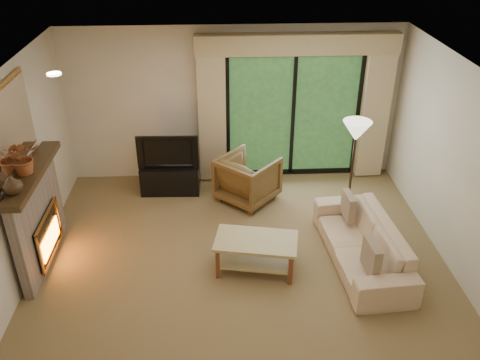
{
  "coord_description": "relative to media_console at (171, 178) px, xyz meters",
  "views": [
    {
      "loc": [
        -0.3,
        -5.42,
        4.33
      ],
      "look_at": [
        0.0,
        0.3,
        1.1
      ],
      "focal_mm": 38.0,
      "sensor_mm": 36.0,
      "label": 1
    }
  ],
  "objects": [
    {
      "name": "floor",
      "position": [
        1.06,
        -1.95,
        -0.24
      ],
      "size": [
        5.5,
        5.5,
        0.0
      ],
      "primitive_type": "plane",
      "color": "olive",
      "rests_on": "ground"
    },
    {
      "name": "ceiling",
      "position": [
        1.06,
        -1.95,
        2.36
      ],
      "size": [
        5.5,
        5.5,
        0.0
      ],
      "primitive_type": "plane",
      "rotation": [
        3.14,
        0.0,
        0.0
      ],
      "color": "white",
      "rests_on": "ground"
    },
    {
      "name": "wall_back",
      "position": [
        1.06,
        0.55,
        1.06
      ],
      "size": [
        5.0,
        0.0,
        5.0
      ],
      "primitive_type": "plane",
      "rotation": [
        1.57,
        0.0,
        0.0
      ],
      "color": "beige",
      "rests_on": "ground"
    },
    {
      "name": "wall_front",
      "position": [
        1.06,
        -4.45,
        1.06
      ],
      "size": [
        5.0,
        0.0,
        5.0
      ],
      "primitive_type": "plane",
      "rotation": [
        -1.57,
        0.0,
        0.0
      ],
      "color": "beige",
      "rests_on": "ground"
    },
    {
      "name": "wall_left",
      "position": [
        -1.69,
        -1.95,
        1.06
      ],
      "size": [
        0.0,
        5.0,
        5.0
      ],
      "primitive_type": "plane",
      "rotation": [
        1.57,
        0.0,
        1.57
      ],
      "color": "beige",
      "rests_on": "ground"
    },
    {
      "name": "wall_right",
      "position": [
        3.81,
        -1.95,
        1.06
      ],
      "size": [
        0.0,
        5.0,
        5.0
      ],
      "primitive_type": "plane",
      "rotation": [
        1.57,
        0.0,
        -1.57
      ],
      "color": "beige",
      "rests_on": "ground"
    },
    {
      "name": "fireplace",
      "position": [
        -1.57,
        -1.75,
        0.45
      ],
      "size": [
        0.24,
        1.7,
        1.37
      ],
      "primitive_type": null,
      "color": "slate",
      "rests_on": "floor"
    },
    {
      "name": "mirror",
      "position": [
        -1.65,
        -1.75,
        1.71
      ],
      "size": [
        0.07,
        1.45,
        1.02
      ],
      "primitive_type": null,
      "color": "#C18D45",
      "rests_on": "wall_left"
    },
    {
      "name": "sliding_door",
      "position": [
        2.06,
        0.5,
        0.86
      ],
      "size": [
        2.26,
        0.1,
        2.16
      ],
      "primitive_type": null,
      "color": "black",
      "rests_on": "floor"
    },
    {
      "name": "curtain_left",
      "position": [
        0.71,
        0.39,
        0.96
      ],
      "size": [
        0.45,
        0.18,
        2.35
      ],
      "primitive_type": "cube",
      "color": "tan",
      "rests_on": "floor"
    },
    {
      "name": "curtain_right",
      "position": [
        3.41,
        0.39,
        0.96
      ],
      "size": [
        0.45,
        0.18,
        2.35
      ],
      "primitive_type": "cube",
      "color": "tan",
      "rests_on": "floor"
    },
    {
      "name": "cornice",
      "position": [
        2.06,
        0.41,
        2.08
      ],
      "size": [
        3.2,
        0.24,
        0.32
      ],
      "primitive_type": "cube",
      "color": "tan",
      "rests_on": "wall_back"
    },
    {
      "name": "media_console",
      "position": [
        0.0,
        0.0,
        0.0
      ],
      "size": [
        0.97,
        0.46,
        0.48
      ],
      "primitive_type": "cube",
      "rotation": [
        0.0,
        0.0,
        -0.03
      ],
      "color": "black",
      "rests_on": "floor"
    },
    {
      "name": "tv",
      "position": [
        0.0,
        -0.0,
        0.52
      ],
      "size": [
        0.98,
        0.16,
        0.56
      ],
      "primitive_type": "imported",
      "rotation": [
        0.0,
        0.0,
        -0.03
      ],
      "color": "black",
      "rests_on": "media_console"
    },
    {
      "name": "armchair",
      "position": [
        1.26,
        -0.33,
        0.14
      ],
      "size": [
        1.16,
        1.16,
        0.76
      ],
      "primitive_type": "imported",
      "rotation": [
        0.0,
        0.0,
        2.41
      ],
      "color": "brown",
      "rests_on": "floor"
    },
    {
      "name": "sofa",
      "position": [
        2.67,
        -2.0,
        0.06
      ],
      "size": [
        0.94,
        2.09,
        0.6
      ],
      "primitive_type": "imported",
      "rotation": [
        0.0,
        0.0,
        -1.5
      ],
      "color": "tan",
      "rests_on": "floor"
    },
    {
      "name": "pillow_near",
      "position": [
        2.6,
        -2.59,
        0.27
      ],
      "size": [
        0.14,
        0.41,
        0.41
      ],
      "primitive_type": "cube",
      "rotation": [
        0.0,
        0.0,
        0.07
      ],
      "color": "#503227",
      "rests_on": "sofa"
    },
    {
      "name": "pillow_far",
      "position": [
        2.6,
        -1.42,
        0.27
      ],
      "size": [
        0.12,
        0.38,
        0.37
      ],
      "primitive_type": "cube",
      "rotation": [
        0.0,
        0.0,
        0.07
      ],
      "color": "#503227",
      "rests_on": "sofa"
    },
    {
      "name": "coffee_table",
      "position": [
        1.25,
        -2.11,
        -0.0
      ],
      "size": [
        1.14,
        0.77,
        0.47
      ],
      "primitive_type": null,
      "rotation": [
        0.0,
        0.0,
        -0.19
      ],
      "color": "tan",
      "rests_on": "floor"
    },
    {
      "name": "floor_lamp",
      "position": [
        2.77,
        -0.83,
        0.53
      ],
      "size": [
        0.49,
        0.49,
        1.54
      ],
      "primitive_type": null,
      "rotation": [
        0.0,
        0.0,
        0.22
      ],
      "color": "beige",
      "rests_on": "floor"
    },
    {
      "name": "vase",
      "position": [
        -1.55,
        -2.3,
        1.25
      ],
      "size": [
        0.25,
        0.25,
        0.24
      ],
      "primitive_type": "imported",
      "rotation": [
        0.0,
        0.0,
        -0.07
      ],
      "color": "#372715",
      "rests_on": "fireplace"
    },
    {
      "name": "branches",
      "position": [
        -1.55,
        -1.82,
        1.35
      ],
      "size": [
        0.49,
        0.46,
        0.44
      ],
      "primitive_type": "imported",
      "rotation": [
        0.0,
        0.0,
        0.36
      ],
      "color": "#964A24",
      "rests_on": "fireplace"
    }
  ]
}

